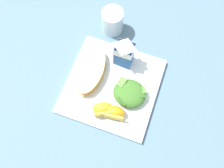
# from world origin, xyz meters

# --- Properties ---
(ground) EXTENTS (3.00, 3.00, 0.00)m
(ground) POSITION_xyz_m (0.00, 0.00, 0.00)
(ground) COLOR slate
(white_plate) EXTENTS (0.28, 0.28, 0.02)m
(white_plate) POSITION_xyz_m (0.00, 0.00, 0.01)
(white_plate) COLOR silver
(white_plate) RESTS_ON ground
(cheesy_pizza_bread) EXTENTS (0.09, 0.17, 0.04)m
(cheesy_pizza_bread) POSITION_xyz_m (-0.07, 0.02, 0.03)
(cheesy_pizza_bread) COLOR tan
(cheesy_pizza_bread) RESTS_ON white_plate
(green_salad_pile) EXTENTS (0.10, 0.09, 0.04)m
(green_salad_pile) POSITION_xyz_m (0.06, -0.01, 0.04)
(green_salad_pile) COLOR #3D7028
(green_salad_pile) RESTS_ON white_plate
(milk_carton) EXTENTS (0.06, 0.05, 0.11)m
(milk_carton) POSITION_xyz_m (0.01, 0.09, 0.08)
(milk_carton) COLOR #23569E
(milk_carton) RESTS_ON white_plate
(orange_wedge_front) EXTENTS (0.07, 0.06, 0.04)m
(orange_wedge_front) POSITION_xyz_m (0.00, -0.09, 0.04)
(orange_wedge_front) COLOR orange
(orange_wedge_front) RESTS_ON white_plate
(orange_wedge_middle) EXTENTS (0.06, 0.04, 0.04)m
(orange_wedge_middle) POSITION_xyz_m (0.04, -0.08, 0.04)
(orange_wedge_middle) COLOR orange
(orange_wedge_middle) RESTS_ON white_plate
(drinking_clear_cup) EXTENTS (0.07, 0.07, 0.09)m
(drinking_clear_cup) POSITION_xyz_m (-0.07, 0.21, 0.04)
(drinking_clear_cup) COLOR silver
(drinking_clear_cup) RESTS_ON ground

